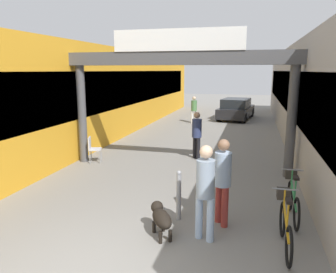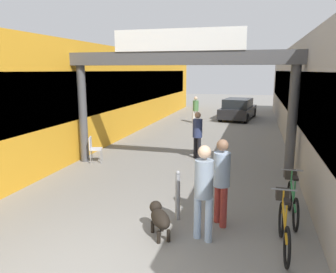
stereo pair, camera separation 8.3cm
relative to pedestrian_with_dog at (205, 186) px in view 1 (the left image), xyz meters
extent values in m
cube|color=gold|center=(-6.59, 9.24, 1.01)|extent=(3.00, 26.00, 4.10)
cube|color=black|center=(-5.11, 9.24, 1.21)|extent=(0.04, 23.40, 1.64)
cube|color=#9E9993|center=(3.61, 9.24, 1.01)|extent=(3.00, 26.00, 4.10)
cube|color=black|center=(2.13, 9.24, 1.21)|extent=(0.04, 23.40, 1.64)
cylinder|color=#4C4C4F|center=(-4.84, 4.29, 0.59)|extent=(0.28, 0.28, 3.27)
cylinder|color=#4C4C4F|center=(1.86, 4.29, 0.59)|extent=(0.28, 0.28, 3.27)
cube|color=#4C4C4F|center=(-1.49, 4.29, 2.42)|extent=(7.40, 0.44, 0.40)
cube|color=white|center=(-1.49, 4.09, 2.95)|extent=(3.96, 0.10, 0.64)
cylinder|color=#A5BFE0|center=(-0.11, 0.04, -0.62)|extent=(0.18, 0.18, 0.84)
cylinder|color=#A5BFE0|center=(0.11, -0.04, -0.62)|extent=(0.18, 0.18, 0.84)
cylinder|color=#8C9EB2|center=(0.00, 0.00, 0.15)|extent=(0.44, 0.44, 0.70)
sphere|color=beige|center=(0.00, 0.00, 0.65)|extent=(0.31, 0.31, 0.24)
cylinder|color=#99332D|center=(0.32, 0.61, -0.63)|extent=(0.20, 0.20, 0.83)
cylinder|color=#99332D|center=(0.17, 0.80, -0.63)|extent=(0.20, 0.20, 0.83)
cylinder|color=#A5BFE0|center=(0.25, 0.71, 0.13)|extent=(0.47, 0.47, 0.69)
sphere|color=#8C664C|center=(0.25, 0.71, 0.63)|extent=(0.33, 0.33, 0.24)
cylinder|color=black|center=(-1.04, 5.53, -0.65)|extent=(0.20, 0.20, 0.78)
cylinder|color=black|center=(-1.20, 5.71, -0.65)|extent=(0.20, 0.20, 0.78)
cylinder|color=navy|center=(-1.12, 5.62, 0.06)|extent=(0.48, 0.48, 0.65)
sphere|color=tan|center=(-1.12, 5.62, 0.53)|extent=(0.31, 0.31, 0.22)
cylinder|color=silver|center=(-2.76, 13.51, -0.67)|extent=(0.19, 0.19, 0.74)
cylinder|color=silver|center=(-2.55, 13.61, -0.67)|extent=(0.19, 0.19, 0.74)
cylinder|color=#4C7F47|center=(-2.65, 13.56, 0.00)|extent=(0.46, 0.46, 0.61)
sphere|color=beige|center=(-2.65, 13.56, 0.44)|extent=(0.28, 0.28, 0.21)
ellipsoid|color=black|center=(-0.79, -0.11, -0.67)|extent=(0.65, 0.77, 0.29)
sphere|color=black|center=(-0.97, 0.16, -0.57)|extent=(0.34, 0.34, 0.24)
sphere|color=white|center=(-0.91, 0.07, -0.69)|extent=(0.24, 0.24, 0.17)
cylinder|color=black|center=(-0.99, 0.02, -0.93)|extent=(0.10, 0.10, 0.23)
cylinder|color=black|center=(-0.83, 0.12, -0.93)|extent=(0.10, 0.10, 0.23)
cylinder|color=black|center=(-0.75, -0.35, -0.93)|extent=(0.10, 0.10, 0.23)
cylinder|color=black|center=(-0.59, -0.24, -0.93)|extent=(0.10, 0.10, 0.23)
torus|color=black|center=(1.41, 0.52, -0.71)|extent=(0.06, 0.67, 0.67)
torus|color=black|center=(1.44, -0.50, -0.71)|extent=(0.06, 0.67, 0.67)
cube|color=gold|center=(1.43, 0.01, -0.53)|extent=(0.06, 0.94, 0.34)
cylinder|color=gold|center=(1.43, -0.11, -0.31)|extent=(0.03, 0.03, 0.42)
cube|color=black|center=(1.43, -0.11, -0.09)|extent=(0.10, 0.22, 0.05)
cylinder|color=gold|center=(1.42, 0.46, -0.33)|extent=(0.03, 0.03, 0.46)
cylinder|color=gray|center=(1.42, 0.46, -0.09)|extent=(0.46, 0.04, 0.03)
cube|color=#332D28|center=(1.41, 0.66, -0.25)|extent=(0.24, 0.21, 0.20)
torus|color=black|center=(1.68, 1.84, -0.71)|extent=(0.07, 0.67, 0.67)
torus|color=black|center=(1.70, 0.82, -0.71)|extent=(0.07, 0.67, 0.67)
cube|color=#338C4C|center=(1.69, 1.33, -0.53)|extent=(0.06, 0.94, 0.34)
cylinder|color=#338C4C|center=(1.69, 1.21, -0.31)|extent=(0.03, 0.03, 0.42)
cube|color=black|center=(1.69, 1.21, -0.09)|extent=(0.11, 0.22, 0.05)
cylinder|color=#338C4C|center=(1.68, 1.78, -0.33)|extent=(0.03, 0.03, 0.46)
cylinder|color=gray|center=(1.68, 1.78, -0.09)|extent=(0.46, 0.04, 0.03)
cube|color=#332D28|center=(1.67, 1.98, -0.25)|extent=(0.24, 0.21, 0.20)
cylinder|color=gray|center=(-0.65, 0.70, -0.55)|extent=(0.10, 0.10, 1.00)
sphere|color=gray|center=(-0.65, 0.70, -0.02)|extent=(0.10, 0.10, 0.10)
cylinder|color=gray|center=(-4.28, 4.47, -0.82)|extent=(0.04, 0.04, 0.45)
cylinder|color=gray|center=(-4.17, 4.15, -0.82)|extent=(0.04, 0.04, 0.45)
cylinder|color=gray|center=(-4.60, 4.35, -0.82)|extent=(0.04, 0.04, 0.45)
cylinder|color=gray|center=(-4.49, 4.03, -0.82)|extent=(0.04, 0.04, 0.45)
cube|color=silver|center=(-4.39, 4.25, -0.58)|extent=(0.51, 0.51, 0.04)
cube|color=silver|center=(-4.56, 4.19, -0.36)|extent=(0.17, 0.39, 0.40)
cube|color=black|center=(-0.30, 15.95, -0.57)|extent=(2.29, 4.20, 0.60)
cube|color=#1E2328|center=(-0.33, 15.81, 0.01)|extent=(1.86, 2.40, 0.55)
cylinder|color=black|center=(-0.89, 17.50, -0.75)|extent=(0.28, 0.62, 0.60)
cylinder|color=black|center=(0.68, 17.28, -0.75)|extent=(0.28, 0.62, 0.60)
cylinder|color=black|center=(-1.29, 14.63, -0.75)|extent=(0.28, 0.62, 0.60)
cylinder|color=black|center=(0.28, 14.41, -0.75)|extent=(0.28, 0.62, 0.60)
camera|label=1|loc=(0.77, -5.62, 2.06)|focal=35.00mm
camera|label=2|loc=(0.85, -5.60, 2.06)|focal=35.00mm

